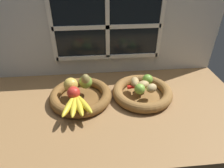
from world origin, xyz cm
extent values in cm
cube|color=olive|center=(0.00, 0.00, -1.50)|extent=(140.00, 90.00, 3.00)
cube|color=silver|center=(0.00, 30.00, 27.50)|extent=(140.00, 3.00, 55.00)
cube|color=black|center=(0.00, 28.10, 31.00)|extent=(64.00, 0.80, 38.00)
cube|color=white|center=(0.00, 27.50, 31.00)|extent=(2.40, 1.20, 38.00)
cube|color=white|center=(0.00, 27.50, 31.00)|extent=(64.00, 1.20, 2.40)
cube|color=white|center=(-32.00, 27.50, 31.00)|extent=(2.40, 1.20, 40.40)
cube|color=white|center=(32.00, 27.50, 31.00)|extent=(2.40, 1.20, 40.40)
cube|color=white|center=(0.00, 27.50, 12.00)|extent=(64.00, 1.20, 2.40)
cylinder|color=brown|center=(-17.01, -0.36, 0.50)|extent=(22.97, 22.97, 1.00)
torus|color=brown|center=(-17.01, -0.36, 2.73)|extent=(33.47, 33.47, 5.46)
cylinder|color=brown|center=(16.76, -0.36, 0.50)|extent=(22.56, 22.56, 1.00)
torus|color=brown|center=(16.76, -0.36, 2.73)|extent=(32.97, 32.97, 5.46)
sphere|color=#7AA338|center=(-14.02, 3.62, 9.07)|extent=(7.22, 7.22, 7.22)
sphere|color=red|center=(-19.90, -5.37, 8.76)|extent=(6.60, 6.60, 6.60)
sphere|color=gold|center=(-21.65, 1.39, 9.24)|extent=(7.56, 7.56, 7.56)
ellipsoid|color=olive|center=(-13.89, 2.85, 9.81)|extent=(5.90, 5.83, 8.70)
ellipsoid|color=gold|center=(-21.61, -12.68, 6.93)|extent=(7.81, 17.08, 2.94)
ellipsoid|color=gold|center=(-19.39, -13.05, 6.93)|extent=(3.50, 17.06, 2.94)
ellipsoid|color=gold|center=(-17.16, -12.82, 6.93)|extent=(6.76, 17.19, 2.94)
ellipsoid|color=gold|center=(-15.06, -12.02, 6.93)|extent=(10.69, 16.31, 2.94)
sphere|color=brown|center=(-19.11, -4.57, 6.93)|extent=(2.64, 2.64, 2.64)
ellipsoid|color=tan|center=(12.74, 2.76, 7.85)|extent=(5.96, 8.38, 4.78)
ellipsoid|color=tan|center=(16.76, -0.36, 7.65)|extent=(8.19, 6.87, 4.38)
ellipsoid|color=tan|center=(20.34, -3.94, 7.87)|extent=(7.61, 7.02, 4.82)
sphere|color=#7AAD3D|center=(13.87, -4.70, 8.26)|extent=(5.59, 5.59, 5.59)
sphere|color=#6B9E33|center=(20.13, 3.97, 8.35)|extent=(5.79, 5.79, 5.79)
cone|color=red|center=(14.06, -0.32, 6.57)|extent=(11.68, 2.30, 2.22)
camera|label=1|loc=(-8.70, -87.61, 67.21)|focal=32.05mm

